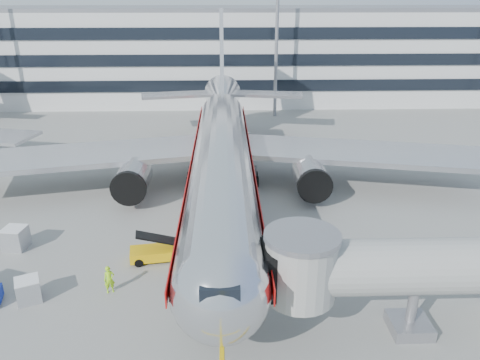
{
  "coord_description": "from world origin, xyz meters",
  "views": [
    {
      "loc": [
        0.32,
        -28.99,
        17.61
      ],
      "look_at": [
        1.43,
        5.16,
        4.0
      ],
      "focal_mm": 35.0,
      "sensor_mm": 36.0,
      "label": 1
    }
  ],
  "objects_px": {
    "main_jet": "(222,151)",
    "cargo_container_right": "(15,238)",
    "belt_loader": "(162,251)",
    "ramp_worker": "(109,280)",
    "cargo_container_front": "(28,290)"
  },
  "relations": [
    {
      "from": "main_jet",
      "to": "cargo_container_right",
      "type": "height_order",
      "value": "main_jet"
    },
    {
      "from": "belt_loader",
      "to": "ramp_worker",
      "type": "bearing_deg",
      "value": -125.6
    },
    {
      "from": "main_jet",
      "to": "cargo_container_right",
      "type": "bearing_deg",
      "value": -147.69
    },
    {
      "from": "main_jet",
      "to": "ramp_worker",
      "type": "distance_m",
      "value": 17.36
    },
    {
      "from": "belt_loader",
      "to": "main_jet",
      "type": "bearing_deg",
      "value": 69.64
    },
    {
      "from": "belt_loader",
      "to": "cargo_container_right",
      "type": "relative_size",
      "value": 2.7
    },
    {
      "from": "belt_loader",
      "to": "cargo_container_front",
      "type": "relative_size",
      "value": 2.59
    },
    {
      "from": "main_jet",
      "to": "belt_loader",
      "type": "height_order",
      "value": "main_jet"
    },
    {
      "from": "cargo_container_right",
      "to": "ramp_worker",
      "type": "bearing_deg",
      "value": -35.25
    },
    {
      "from": "main_jet",
      "to": "ramp_worker",
      "type": "relative_size",
      "value": 27.8
    },
    {
      "from": "cargo_container_front",
      "to": "ramp_worker",
      "type": "distance_m",
      "value": 4.85
    },
    {
      "from": "cargo_container_right",
      "to": "ramp_worker",
      "type": "distance_m",
      "value": 10.07
    },
    {
      "from": "cargo_container_front",
      "to": "ramp_worker",
      "type": "relative_size",
      "value": 1.0
    },
    {
      "from": "cargo_container_front",
      "to": "ramp_worker",
      "type": "height_order",
      "value": "ramp_worker"
    },
    {
      "from": "main_jet",
      "to": "belt_loader",
      "type": "xyz_separation_m",
      "value": [
        -4.31,
        -11.61,
        -3.61
      ]
    }
  ]
}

